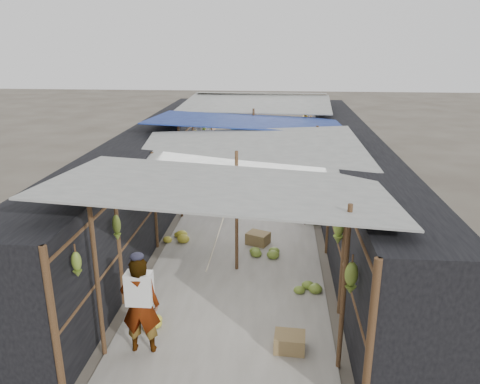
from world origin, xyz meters
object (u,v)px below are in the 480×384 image
(vendor_elderly, at_px, (140,305))
(vendor_seated, at_px, (305,209))
(crate_near, at_px, (290,343))
(shopper_blue, at_px, (226,185))
(black_basin, at_px, (297,204))

(vendor_elderly, distance_m, vendor_seated, 6.26)
(crate_near, height_order, vendor_elderly, vendor_elderly)
(vendor_elderly, bearing_deg, shopper_blue, -99.06)
(black_basin, height_order, vendor_seated, vendor_seated)
(shopper_blue, bearing_deg, crate_near, -67.24)
(vendor_elderly, bearing_deg, crate_near, -179.16)
(crate_near, distance_m, vendor_elderly, 2.40)
(vendor_seated, bearing_deg, shopper_blue, -140.16)
(shopper_blue, xyz_separation_m, vendor_seated, (2.19, -0.81, -0.36))
(vendor_elderly, relative_size, shopper_blue, 1.04)
(crate_near, bearing_deg, black_basin, 90.90)
(crate_near, height_order, shopper_blue, shopper_blue)
(crate_near, distance_m, shopper_blue, 6.47)
(vendor_elderly, bearing_deg, vendor_seated, -120.28)
(crate_near, relative_size, vendor_elderly, 0.30)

